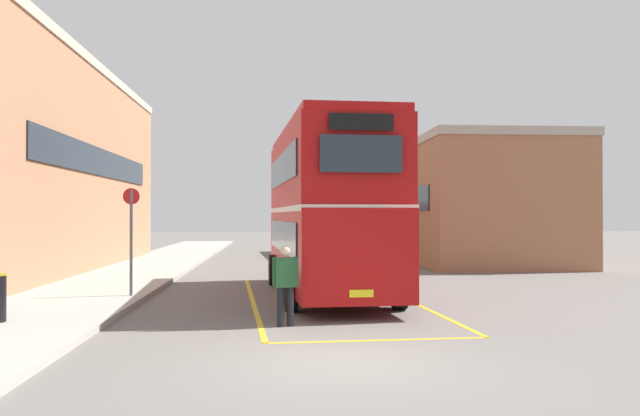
{
  "coord_description": "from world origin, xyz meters",
  "views": [
    {
      "loc": [
        -1.07,
        -10.37,
        2.29
      ],
      "look_at": [
        0.51,
        12.61,
        2.54
      ],
      "focal_mm": 37.55,
      "sensor_mm": 36.0,
      "label": 1
    }
  ],
  "objects_px": {
    "pedestrian_boarding": "(285,280)",
    "bus_stop_sign": "(131,231)",
    "single_deck_bus": "(330,226)",
    "double_decker_bus": "(327,207)"
  },
  "relations": [
    {
      "from": "pedestrian_boarding",
      "to": "bus_stop_sign",
      "type": "bearing_deg",
      "value": 132.47
    },
    {
      "from": "pedestrian_boarding",
      "to": "single_deck_bus",
      "type": "bearing_deg",
      "value": 83.13
    },
    {
      "from": "double_decker_bus",
      "to": "bus_stop_sign",
      "type": "bearing_deg",
      "value": -171.81
    },
    {
      "from": "double_decker_bus",
      "to": "single_deck_bus",
      "type": "distance_m",
      "value": 19.47
    },
    {
      "from": "double_decker_bus",
      "to": "single_deck_bus",
      "type": "relative_size",
      "value": 1.11
    },
    {
      "from": "double_decker_bus",
      "to": "pedestrian_boarding",
      "type": "xyz_separation_m",
      "value": [
        -1.27,
        -5.2,
        -1.55
      ]
    },
    {
      "from": "single_deck_bus",
      "to": "bus_stop_sign",
      "type": "distance_m",
      "value": 21.34
    },
    {
      "from": "double_decker_bus",
      "to": "bus_stop_sign",
      "type": "height_order",
      "value": "double_decker_bus"
    },
    {
      "from": "single_deck_bus",
      "to": "pedestrian_boarding",
      "type": "relative_size",
      "value": 5.39
    },
    {
      "from": "double_decker_bus",
      "to": "single_deck_bus",
      "type": "bearing_deg",
      "value": 85.02
    }
  ]
}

